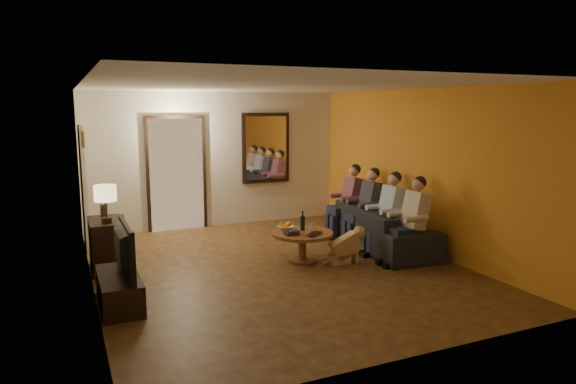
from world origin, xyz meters
name	(u,v)px	position (x,y,z in m)	size (l,w,h in m)	color
floor	(278,268)	(0.00, 0.00, 0.00)	(5.00, 6.00, 0.01)	#3F1F10
ceiling	(277,85)	(0.00, 0.00, 2.60)	(5.00, 6.00, 0.01)	white
back_wall	(217,160)	(0.00, 3.00, 1.30)	(5.00, 0.02, 2.60)	beige
front_wall	(409,222)	(0.00, -3.00, 1.30)	(5.00, 0.02, 2.60)	beige
left_wall	(88,191)	(-2.50, 0.00, 1.30)	(0.02, 6.00, 2.60)	beige
right_wall	(420,170)	(2.50, 0.00, 1.30)	(0.02, 6.00, 2.60)	beige
orange_accent	(420,170)	(2.49, 0.00, 1.30)	(0.01, 6.00, 2.60)	gold
kitchen_doorway	(177,175)	(-0.80, 2.98, 1.05)	(1.00, 0.06, 2.10)	#FFE0A5
door_trim	(177,175)	(-0.80, 2.97, 1.05)	(1.12, 0.04, 2.22)	black
fridge_glimpse	(190,182)	(-0.55, 2.98, 0.90)	(0.45, 0.03, 1.70)	silver
mirror_frame	(266,148)	(1.00, 2.96, 1.50)	(1.00, 0.05, 1.40)	black
mirror_glass	(266,148)	(1.00, 2.93, 1.50)	(0.86, 0.02, 1.26)	white
white_door	(84,187)	(-2.46, 2.30, 1.02)	(0.06, 0.85, 2.04)	white
framed_art	(83,139)	(-2.47, 1.30, 1.85)	(0.03, 0.28, 0.24)	#B28C33
art_canvas	(84,139)	(-2.46, 1.30, 1.85)	(0.01, 0.22, 0.18)	brown
dresser	(107,245)	(-2.25, 0.95, 0.36)	(0.45, 0.81, 0.72)	black
table_lamp	(106,204)	(-2.25, 0.73, 0.99)	(0.30, 0.30, 0.54)	beige
flower_vase	(103,202)	(-2.25, 1.17, 0.94)	(0.14, 0.14, 0.44)	#B72A13
tv_stand	(119,290)	(-2.25, -0.56, 0.18)	(0.45, 1.10, 0.37)	black
tv	(117,250)	(-2.25, -0.56, 0.67)	(0.14, 1.07, 0.62)	black
sofa	(382,227)	(2.01, 0.31, 0.34)	(0.92, 2.35, 0.68)	black
person_a	(412,224)	(1.91, -0.59, 0.60)	(0.60, 0.40, 1.20)	tan
person_b	(388,216)	(1.91, 0.01, 0.60)	(0.60, 0.40, 1.20)	tan
person_c	(367,209)	(1.91, 0.61, 0.60)	(0.60, 0.40, 1.20)	tan
person_d	(349,203)	(1.91, 1.21, 0.60)	(0.60, 0.40, 1.20)	tan
dog	(346,245)	(1.02, -0.20, 0.28)	(0.56, 0.24, 0.56)	tan
coffee_table	(302,246)	(0.47, 0.16, 0.23)	(0.93, 0.93, 0.45)	brown
bowl	(286,228)	(0.29, 0.38, 0.48)	(0.26, 0.26, 0.06)	white
oranges	(286,224)	(0.29, 0.38, 0.55)	(0.20, 0.20, 0.08)	orange
wine_bottle	(303,220)	(0.52, 0.26, 0.60)	(0.07, 0.07, 0.31)	black
wine_glass	(312,227)	(0.65, 0.21, 0.50)	(0.06, 0.06, 0.10)	silver
book_stack	(292,233)	(0.25, 0.06, 0.48)	(0.20, 0.15, 0.07)	black
laptop	(317,235)	(0.57, -0.12, 0.46)	(0.33, 0.21, 0.03)	black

